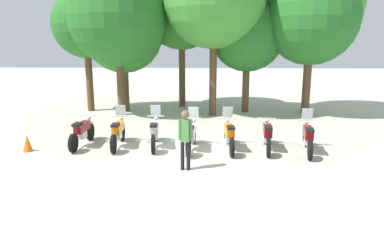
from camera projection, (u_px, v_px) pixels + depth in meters
name	position (u px, v px, depth m)	size (l,w,h in m)	color
ground_plane	(191.00, 149.00, 12.05)	(80.00, 80.00, 0.00)	#BCB7A8
motorcycle_0	(82.00, 132.00, 12.31)	(0.62, 2.19, 0.99)	black
motorcycle_1	(118.00, 132.00, 12.23)	(0.62, 2.19, 1.37)	black
motorcycle_2	(155.00, 132.00, 12.22)	(0.62, 2.19, 1.37)	black
motorcycle_3	(191.00, 135.00, 11.85)	(0.62, 2.19, 1.37)	black
motorcycle_4	(229.00, 135.00, 11.88)	(0.62, 2.19, 1.37)	black
motorcycle_5	(267.00, 135.00, 11.85)	(0.64, 2.19, 0.99)	black
motorcycle_6	(308.00, 137.00, 11.57)	(0.71, 2.18, 1.37)	black
person_0	(185.00, 135.00, 9.83)	(0.41, 0.25, 1.73)	black
tree_0	(86.00, 25.00, 17.92)	(3.45, 3.45, 6.21)	brown
tree_1	(123.00, 33.00, 18.00)	(4.09, 4.09, 6.10)	brown
tree_2	(118.00, 17.00, 16.74)	(4.75, 4.75, 7.16)	brown
tree_3	(182.00, 9.00, 18.97)	(4.42, 4.42, 7.59)	brown
tree_5	(247.00, 35.00, 17.72)	(3.76, 3.76, 5.86)	brown
tree_6	(312.00, 18.00, 16.77)	(4.48, 4.48, 6.96)	brown
tree_7	(312.00, 5.00, 17.26)	(4.93, 4.93, 7.87)	brown
traffic_cone	(27.00, 143.00, 11.71)	(0.32, 0.32, 0.55)	orange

